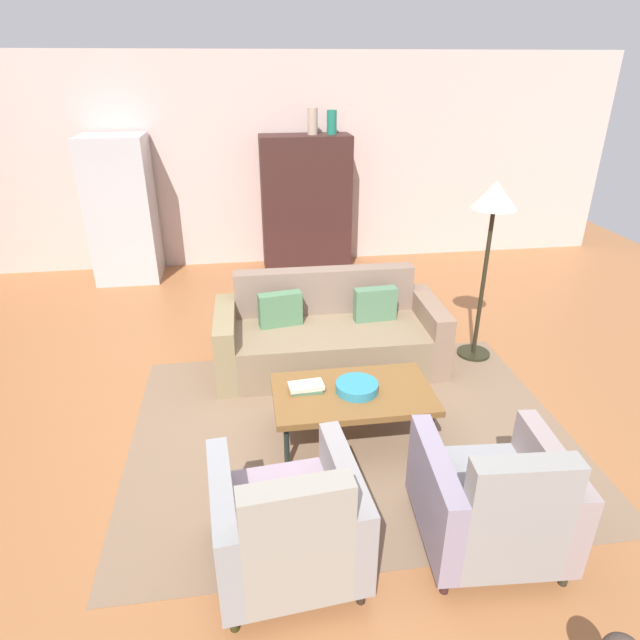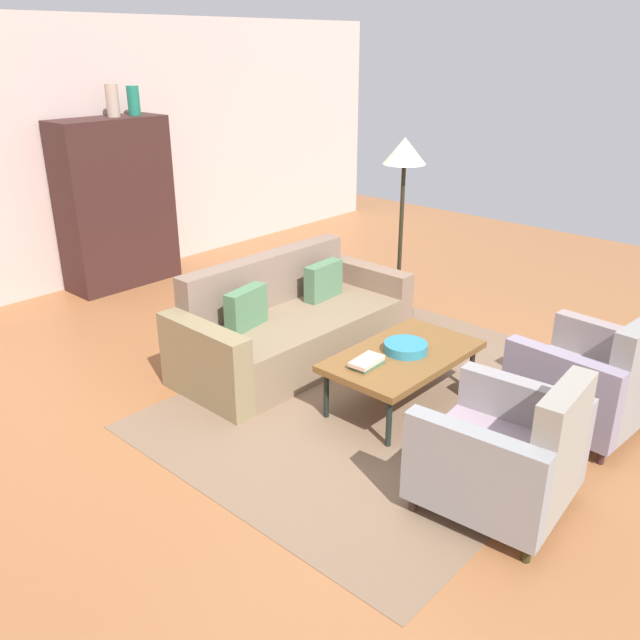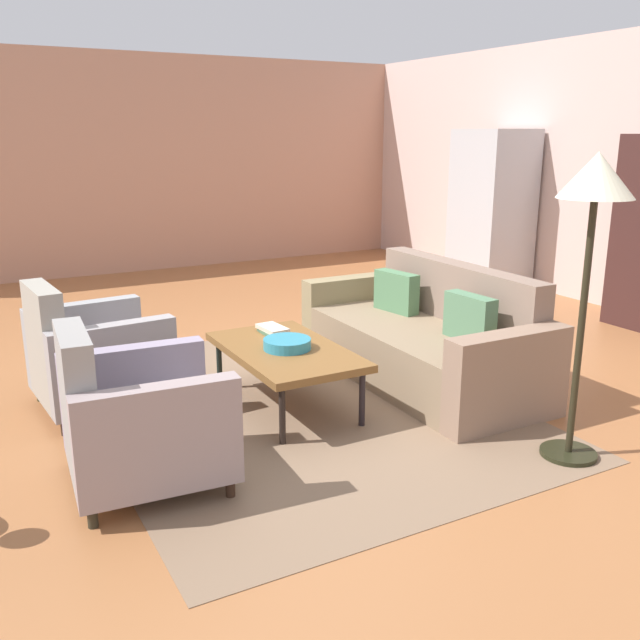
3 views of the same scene
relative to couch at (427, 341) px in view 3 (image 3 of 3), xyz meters
name	(u,v)px [view 3 (image 3 of 3)]	position (x,y,z in m)	size (l,w,h in m)	color
ground_plane	(306,382)	(-0.35, -0.85, -0.29)	(11.85, 11.85, 0.00)	#A06439
wall_left	(131,165)	(-5.28, -0.85, 1.11)	(0.12, 7.90, 2.80)	tan
area_rug	(293,404)	(0.00, -1.14, -0.28)	(3.40, 2.60, 0.01)	#7F644D
couch	(427,341)	(0.00, 0.00, 0.00)	(2.11, 0.92, 0.86)	#836D53
coffee_table	(285,353)	(0.00, -1.19, 0.09)	(1.20, 0.70, 0.42)	black
armchair_left	(90,360)	(-0.60, -2.35, 0.06)	(0.87, 0.87, 0.88)	#3C2C21
armchair_right	(134,424)	(0.59, -2.35, 0.06)	(0.85, 0.85, 0.88)	#34241A
fruit_bowl	(287,344)	(0.03, -1.19, 0.16)	(0.32, 0.32, 0.07)	teal
book_stack	(273,330)	(-0.35, -1.12, 0.16)	(0.27, 0.16, 0.05)	#496E51
refrigerator	(492,210)	(-2.28, 2.65, 0.64)	(0.80, 0.73, 1.85)	#B7BABF
floor_lamp	(594,205)	(1.46, -0.08, 1.16)	(0.40, 0.40, 1.72)	black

